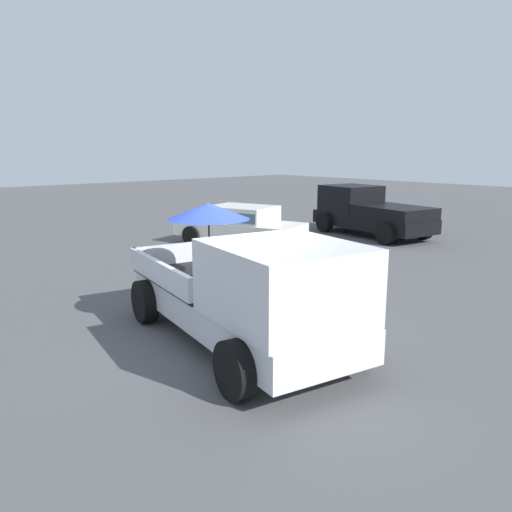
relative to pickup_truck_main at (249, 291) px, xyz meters
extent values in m
plane|color=#4C4C4F|center=(-0.43, 0.08, -0.99)|extent=(80.00, 80.00, 0.00)
cylinder|color=black|center=(1.47, 0.73, -0.59)|extent=(0.84, 0.42, 0.80)
cylinder|color=black|center=(1.12, -1.20, -0.59)|extent=(0.84, 0.42, 0.80)
cylinder|color=black|center=(-1.98, 1.36, -0.59)|extent=(0.84, 0.42, 0.80)
cylinder|color=black|center=(-2.33, -0.57, -0.59)|extent=(0.84, 0.42, 0.80)
cube|color=silver|center=(-0.43, 0.08, -0.42)|extent=(5.24, 2.66, 0.50)
cube|color=silver|center=(0.95, -0.17, 0.37)|extent=(2.40, 2.21, 1.08)
cube|color=#4C606B|center=(1.93, -0.35, 0.57)|extent=(0.37, 1.70, 0.64)
cube|color=black|center=(-1.56, 0.29, -0.14)|extent=(3.08, 2.31, 0.06)
cube|color=silver|center=(-1.40, 1.19, 0.09)|extent=(2.77, 0.60, 0.40)
cube|color=silver|center=(-1.73, -0.62, 0.09)|extent=(2.77, 0.60, 0.40)
cube|color=silver|center=(-2.89, 0.53, 0.09)|extent=(0.43, 1.83, 0.40)
ellipsoid|color=olive|center=(-0.99, 0.26, 0.15)|extent=(0.73, 0.44, 0.52)
sphere|color=olive|center=(-0.70, 0.21, 0.47)|extent=(0.33, 0.33, 0.28)
cone|color=olive|center=(-0.69, 0.29, 0.61)|extent=(0.10, 0.10, 0.12)
cone|color=olive|center=(-0.71, 0.13, 0.61)|extent=(0.10, 0.10, 0.12)
cylinder|color=black|center=(-1.24, 0.14, 0.47)|extent=(0.03, 0.03, 1.15)
cone|color=#1E33B7|center=(-1.24, 0.14, 1.15)|extent=(1.66, 1.66, 0.28)
cylinder|color=black|center=(-7.05, 9.98, -0.61)|extent=(0.79, 0.38, 0.76)
cylinder|color=black|center=(-6.75, 11.85, -0.61)|extent=(0.79, 0.38, 0.76)
cylinder|color=black|center=(-3.90, 9.46, -0.61)|extent=(0.79, 0.38, 0.76)
cylinder|color=black|center=(-3.59, 11.34, -0.61)|extent=(0.79, 0.38, 0.76)
cube|color=black|center=(-5.32, 10.66, -0.44)|extent=(5.03, 2.55, 0.50)
cube|color=black|center=(-6.51, 10.85, 0.31)|extent=(2.17, 2.08, 1.00)
cube|color=black|center=(-4.34, 10.50, 0.01)|extent=(2.95, 2.21, 0.40)
cylinder|color=black|center=(-8.15, 4.47, -0.66)|extent=(0.70, 0.41, 0.66)
cylinder|color=black|center=(-8.68, 6.15, -0.66)|extent=(0.70, 0.41, 0.66)
cylinder|color=black|center=(-5.57, 5.28, -0.66)|extent=(0.70, 0.41, 0.66)
cylinder|color=black|center=(-6.10, 6.96, -0.66)|extent=(0.70, 0.41, 0.66)
cube|color=silver|center=(-7.12, 5.71, -0.44)|extent=(4.63, 2.97, 0.52)
cube|color=silver|center=(-7.03, 5.74, 0.06)|extent=(2.48, 2.16, 0.56)
cube|color=#4C606B|center=(-7.03, 5.74, 0.06)|extent=(2.45, 2.22, 0.32)
camera|label=1|loc=(5.84, -5.03, 2.20)|focal=35.53mm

